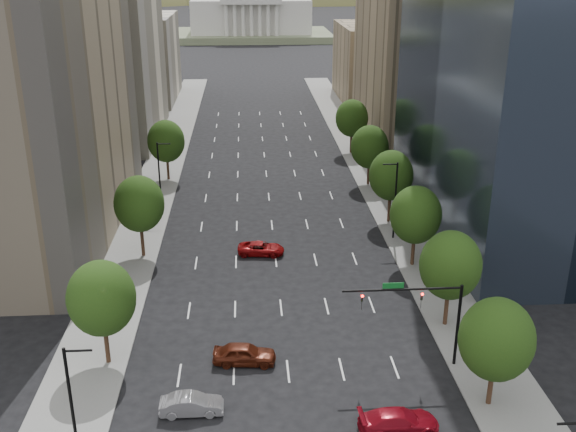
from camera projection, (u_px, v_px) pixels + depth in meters
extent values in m
cube|color=slate|center=(140.00, 228.00, 78.42)|extent=(6.00, 200.00, 0.15)
cube|color=slate|center=(401.00, 221.00, 80.27)|extent=(6.00, 200.00, 0.15)
cube|color=beige|center=(111.00, 35.00, 111.46)|extent=(14.00, 30.00, 35.00)
cube|color=beige|center=(142.00, 58.00, 145.23)|extent=(14.00, 26.00, 18.00)
cube|color=#8C7759|center=(409.00, 50.00, 112.56)|extent=(14.00, 30.00, 30.00)
cube|color=#8C7759|center=(372.00, 63.00, 145.78)|extent=(14.00, 26.00, 16.00)
cylinder|color=#382316|center=(491.00, 383.00, 47.00)|extent=(0.36, 0.36, 3.75)
ellipsoid|color=#17340E|center=(497.00, 339.00, 45.71)|extent=(5.20, 5.20, 5.98)
cylinder|color=#382316|center=(447.00, 305.00, 57.17)|extent=(0.36, 0.36, 4.00)
ellipsoid|color=#17340E|center=(450.00, 265.00, 55.80)|extent=(5.20, 5.20, 5.98)
cylinder|color=#382316|center=(413.00, 248.00, 68.34)|extent=(0.36, 0.36, 3.90)
ellipsoid|color=#17340E|center=(416.00, 215.00, 67.01)|extent=(5.20, 5.20, 5.98)
cylinder|color=#382316|center=(389.00, 206.00, 79.46)|extent=(0.36, 0.36, 4.10)
ellipsoid|color=#17340E|center=(391.00, 175.00, 78.05)|extent=(5.20, 5.20, 5.98)
cylinder|color=#382316|center=(368.00, 172.00, 92.52)|extent=(0.36, 0.36, 3.80)
ellipsoid|color=#17340E|center=(370.00, 147.00, 91.22)|extent=(5.20, 5.20, 5.98)
cylinder|color=#382316|center=(351.00, 141.00, 107.35)|extent=(0.36, 0.36, 4.00)
ellipsoid|color=#17340E|center=(352.00, 118.00, 105.98)|extent=(5.20, 5.20, 5.98)
cylinder|color=#382316|center=(106.00, 341.00, 51.79)|extent=(0.36, 0.36, 4.00)
ellipsoid|color=#17340E|center=(101.00, 298.00, 50.42)|extent=(5.20, 5.20, 5.98)
cylinder|color=#382316|center=(142.00, 238.00, 70.35)|extent=(0.36, 0.36, 4.15)
ellipsoid|color=#17340E|center=(139.00, 204.00, 68.93)|extent=(5.20, 5.20, 5.98)
cylinder|color=#382316|center=(168.00, 167.00, 94.55)|extent=(0.36, 0.36, 3.95)
ellipsoid|color=#17340E|center=(166.00, 141.00, 93.19)|extent=(5.20, 5.20, 5.98)
cylinder|color=black|center=(573.00, 423.00, 32.31)|extent=(1.60, 0.14, 0.14)
cylinder|color=black|center=(395.00, 201.00, 73.89)|extent=(0.20, 0.20, 9.00)
cylinder|color=black|center=(390.00, 164.00, 72.27)|extent=(1.60, 0.14, 0.14)
cylinder|color=black|center=(73.00, 413.00, 39.76)|extent=(0.20, 0.20, 9.00)
cylinder|color=black|center=(78.00, 351.00, 38.24)|extent=(1.60, 0.14, 0.14)
cylinder|color=black|center=(160.00, 178.00, 81.58)|extent=(0.20, 0.20, 9.00)
cylinder|color=black|center=(164.00, 144.00, 80.05)|extent=(1.60, 0.14, 0.14)
cylinder|color=black|center=(458.00, 326.00, 50.99)|extent=(0.24, 0.24, 7.00)
cylinder|color=black|center=(402.00, 289.00, 49.52)|extent=(9.00, 0.18, 0.18)
imported|color=black|center=(422.00, 295.00, 49.81)|extent=(0.18, 0.22, 1.10)
imported|color=black|center=(362.00, 297.00, 49.54)|extent=(0.18, 0.22, 1.10)
sphere|color=#FF0C07|center=(422.00, 294.00, 49.57)|extent=(0.20, 0.20, 0.20)
sphere|color=#FF0C07|center=(362.00, 296.00, 49.30)|extent=(0.20, 0.20, 0.20)
cube|color=#0C591E|center=(393.00, 286.00, 49.35)|extent=(1.60, 0.06, 0.45)
cube|color=#596647|center=(251.00, 35.00, 255.47)|extent=(60.00, 40.00, 2.50)
cube|color=silver|center=(251.00, 16.00, 252.83)|extent=(44.00, 26.00, 12.00)
cube|color=silver|center=(251.00, 1.00, 237.63)|extent=(22.00, 4.00, 2.00)
ellipsoid|color=olive|center=(77.00, 37.00, 547.80)|extent=(380.00, 342.00, 190.00)
ellipsoid|color=olive|center=(292.00, 41.00, 598.86)|extent=(440.00, 396.00, 240.00)
ellipsoid|color=olive|center=(465.00, 27.00, 643.58)|extent=(360.00, 324.00, 200.00)
imported|color=maroon|center=(399.00, 421.00, 44.76)|extent=(5.55, 2.46, 1.59)
imported|color=#4A190C|center=(244.00, 354.00, 52.24)|extent=(5.07, 2.38, 1.68)
imported|color=gray|center=(192.00, 404.00, 46.53)|extent=(4.46, 1.60, 1.46)
imported|color=maroon|center=(261.00, 248.00, 71.35)|extent=(5.17, 2.81, 1.38)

